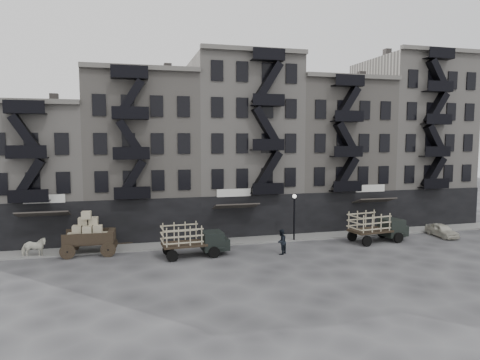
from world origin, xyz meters
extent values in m
plane|color=#38383A|center=(0.00, 0.00, 0.00)|extent=(140.00, 140.00, 0.00)
cube|color=slate|center=(0.00, 3.75, 0.07)|extent=(55.00, 2.50, 0.15)
cube|color=#9A948D|center=(-20.00, 10.00, 6.00)|extent=(10.00, 10.00, 12.00)
cube|color=black|center=(-20.00, 5.05, 2.00)|extent=(10.00, 0.35, 4.00)
cube|color=#595651|center=(-20.00, 4.85, 12.20)|extent=(10.00, 0.50, 0.40)
cube|color=#4C4744|center=(-17.50, 10.00, 12.60)|extent=(0.70, 0.70, 1.20)
cube|color=gray|center=(-10.00, 10.00, 7.50)|extent=(10.00, 10.00, 15.00)
cube|color=black|center=(-10.00, 5.05, 2.00)|extent=(10.00, 0.35, 4.00)
cube|color=#595651|center=(-10.00, 4.85, 15.20)|extent=(10.00, 0.50, 0.40)
cube|color=#4C4744|center=(-13.00, 10.00, 15.60)|extent=(0.70, 0.70, 1.20)
cube|color=#4C4744|center=(-7.50, 10.00, 15.60)|extent=(0.70, 0.70, 1.20)
cube|color=#9A948D|center=(0.00, 10.00, 8.50)|extent=(10.00, 10.00, 17.00)
cube|color=black|center=(0.00, 5.05, 2.00)|extent=(10.00, 0.35, 4.00)
cube|color=#595651|center=(0.00, 4.85, 17.20)|extent=(10.00, 0.50, 0.40)
cube|color=#4C4744|center=(-3.00, 10.00, 17.60)|extent=(0.70, 0.70, 1.20)
cube|color=#4C4744|center=(2.50, 10.00, 17.60)|extent=(0.70, 0.70, 1.20)
cube|color=gray|center=(10.00, 10.00, 7.50)|extent=(10.00, 10.00, 15.00)
cube|color=black|center=(10.00, 5.05, 2.00)|extent=(10.00, 0.35, 4.00)
cube|color=#595651|center=(10.00, 4.85, 15.20)|extent=(10.00, 0.50, 0.40)
cube|color=#4C4744|center=(7.00, 10.00, 15.60)|extent=(0.70, 0.70, 1.20)
cube|color=#4C4744|center=(12.50, 10.00, 15.60)|extent=(0.70, 0.70, 1.20)
cube|color=#9A948D|center=(20.00, 10.00, 9.00)|extent=(10.00, 10.00, 18.00)
cube|color=black|center=(20.00, 5.05, 2.00)|extent=(10.00, 0.35, 4.00)
cube|color=#595651|center=(20.00, 4.85, 18.20)|extent=(10.00, 0.50, 0.40)
cube|color=#4C4744|center=(17.00, 10.00, 18.60)|extent=(0.70, 0.70, 1.20)
cube|color=#4C4744|center=(22.50, 10.00, 18.60)|extent=(0.70, 0.70, 1.20)
cylinder|color=black|center=(3.00, 2.60, 2.00)|extent=(0.14, 0.14, 4.00)
sphere|color=silver|center=(3.00, 2.60, 4.10)|extent=(0.36, 0.36, 0.36)
imported|color=silver|center=(-18.50, 2.60, 0.82)|extent=(2.04, 1.10, 1.65)
cube|color=black|center=(-14.40, 2.60, 1.07)|extent=(3.93, 2.21, 0.21)
cylinder|color=black|center=(-15.95, 1.61, 0.59)|extent=(1.18, 0.16, 1.17)
cylinder|color=black|center=(-15.84, 3.74, 0.59)|extent=(1.18, 0.16, 1.17)
cylinder|color=black|center=(-12.96, 1.46, 0.59)|extent=(1.18, 0.16, 1.17)
cylinder|color=black|center=(-12.86, 3.59, 0.59)|extent=(1.18, 0.16, 1.17)
cube|color=black|center=(-12.70, 2.52, 1.49)|extent=(0.62, 1.73, 0.85)
cube|color=black|center=(-7.23, -0.04, 1.04)|extent=(3.47, 2.18, 0.18)
cube|color=black|center=(-4.97, 0.11, 1.13)|extent=(1.69, 1.87, 1.48)
cube|color=black|center=(-4.08, 0.16, 0.84)|extent=(0.88, 1.53, 0.89)
cylinder|color=black|center=(-5.00, -0.88, 0.44)|extent=(0.90, 0.27, 0.89)
cylinder|color=black|center=(-5.13, 1.08, 0.44)|extent=(0.90, 0.27, 0.89)
cylinder|color=black|center=(-8.25, -1.09, 0.44)|extent=(0.90, 0.27, 0.89)
cylinder|color=black|center=(-8.38, 0.88, 0.44)|extent=(0.90, 0.27, 0.89)
cube|color=black|center=(9.37, 0.46, 1.09)|extent=(3.75, 2.50, 0.19)
cube|color=black|center=(11.73, 0.76, 1.19)|extent=(1.88, 2.06, 1.55)
cube|color=black|center=(12.65, 0.88, 0.88)|extent=(1.02, 1.64, 0.93)
cylinder|color=black|center=(11.76, -0.28, 0.47)|extent=(0.95, 0.34, 0.93)
cylinder|color=black|center=(11.50, 1.78, 0.47)|extent=(0.95, 0.34, 0.93)
cylinder|color=black|center=(8.37, -0.71, 0.47)|extent=(0.95, 0.34, 0.93)
cylinder|color=black|center=(8.11, 1.34, 0.47)|extent=(0.95, 0.34, 0.93)
imported|color=beige|center=(17.23, 0.82, 0.62)|extent=(1.66, 3.69, 1.23)
imported|color=black|center=(0.41, -1.15, 1.01)|extent=(1.24, 1.23, 2.02)
camera|label=1|loc=(-11.31, -32.69, 9.19)|focal=32.00mm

